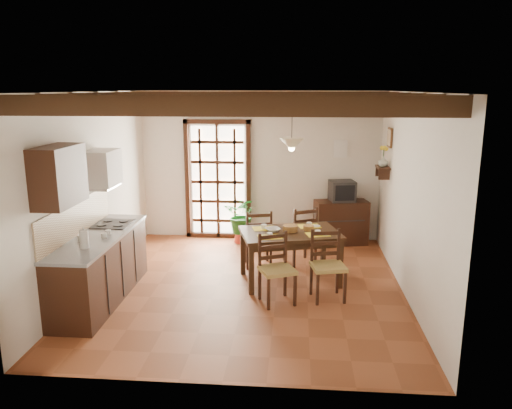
# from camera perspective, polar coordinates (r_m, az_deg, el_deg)

# --- Properties ---
(ground_plane) EXTENTS (5.00, 5.00, 0.00)m
(ground_plane) POSITION_cam_1_polar(r_m,az_deg,el_deg) (7.44, -1.03, -9.35)
(ground_plane) COLOR brown
(room_shell) EXTENTS (4.52, 5.02, 2.81)m
(room_shell) POSITION_cam_1_polar(r_m,az_deg,el_deg) (6.95, -1.10, 4.61)
(room_shell) COLOR silver
(room_shell) RESTS_ON ground_plane
(ceiling_beams) EXTENTS (4.50, 4.34, 0.20)m
(ceiling_beams) POSITION_cam_1_polar(r_m,az_deg,el_deg) (6.87, -1.13, 11.83)
(ceiling_beams) COLOR black
(ceiling_beams) RESTS_ON room_shell
(french_door) EXTENTS (1.26, 0.11, 2.32)m
(french_door) POSITION_cam_1_polar(r_m,az_deg,el_deg) (9.55, -4.38, 3.06)
(french_door) COLOR white
(french_door) RESTS_ON ground_plane
(kitchen_counter) EXTENTS (0.64, 2.25, 1.38)m
(kitchen_counter) POSITION_cam_1_polar(r_m,az_deg,el_deg) (7.18, -17.38, -6.78)
(kitchen_counter) COLOR black
(kitchen_counter) RESTS_ON ground_plane
(upper_cabinet) EXTENTS (0.35, 0.80, 0.70)m
(upper_cabinet) POSITION_cam_1_polar(r_m,az_deg,el_deg) (6.27, -21.62, 3.06)
(upper_cabinet) COLOR black
(upper_cabinet) RESTS_ON room_shell
(range_hood) EXTENTS (0.38, 0.60, 0.54)m
(range_hood) POSITION_cam_1_polar(r_m,az_deg,el_deg) (7.41, -17.16, 3.92)
(range_hood) COLOR white
(range_hood) RESTS_ON room_shell
(counter_items) EXTENTS (0.50, 1.43, 0.25)m
(counter_items) POSITION_cam_1_polar(r_m,az_deg,el_deg) (7.12, -17.37, -2.86)
(counter_items) COLOR black
(counter_items) RESTS_ON kitchen_counter
(dining_table) EXTENTS (1.61, 1.25, 0.77)m
(dining_table) POSITION_cam_1_polar(r_m,az_deg,el_deg) (7.45, 3.91, -3.84)
(dining_table) COLOR #301D0F
(dining_table) RESTS_ON ground_plane
(chair_near_left) EXTENTS (0.57, 0.56, 0.95)m
(chair_near_left) POSITION_cam_1_polar(r_m,az_deg,el_deg) (6.83, 2.38, -8.81)
(chair_near_left) COLOR #A38845
(chair_near_left) RESTS_ON ground_plane
(chair_near_right) EXTENTS (0.52, 0.51, 0.96)m
(chair_near_right) POSITION_cam_1_polar(r_m,az_deg,el_deg) (7.00, 8.18, -8.32)
(chair_near_right) COLOR #A38845
(chair_near_right) RESTS_ON ground_plane
(chair_far_left) EXTENTS (0.52, 0.51, 0.96)m
(chair_far_left) POSITION_cam_1_polar(r_m,az_deg,el_deg) (8.17, 0.20, -5.01)
(chair_far_left) COLOR #A38845
(chair_far_left) RESTS_ON ground_plane
(chair_far_right) EXTENTS (0.60, 0.59, 0.98)m
(chair_far_right) POSITION_cam_1_polar(r_m,az_deg,el_deg) (8.32, 5.08, -4.67)
(chair_far_right) COLOR #A38845
(chair_far_right) RESTS_ON ground_plane
(table_setting) EXTENTS (1.04, 0.69, 0.10)m
(table_setting) POSITION_cam_1_polar(r_m,az_deg,el_deg) (7.40, 3.93, -2.73)
(table_setting) COLOR yellow
(table_setting) RESTS_ON dining_table
(table_bowl) EXTENTS (0.28, 0.28, 0.05)m
(table_bowl) POSITION_cam_1_polar(r_m,az_deg,el_deg) (7.40, 1.92, -2.90)
(table_bowl) COLOR white
(table_bowl) RESTS_ON dining_table
(sideboard) EXTENTS (1.03, 0.62, 0.82)m
(sideboard) POSITION_cam_1_polar(r_m,az_deg,el_deg) (9.42, 9.67, -2.02)
(sideboard) COLOR black
(sideboard) RESTS_ON ground_plane
(crt_tv) EXTENTS (0.50, 0.47, 0.37)m
(crt_tv) POSITION_cam_1_polar(r_m,az_deg,el_deg) (9.28, 9.81, 1.54)
(crt_tv) COLOR black
(crt_tv) RESTS_ON sideboard
(fuse_box) EXTENTS (0.25, 0.03, 0.32)m
(fuse_box) POSITION_cam_1_polar(r_m,az_deg,el_deg) (9.42, 9.64, 6.29)
(fuse_box) COLOR white
(fuse_box) RESTS_ON room_shell
(plant_pot) EXTENTS (0.33, 0.33, 0.20)m
(plant_pot) POSITION_cam_1_polar(r_m,az_deg,el_deg) (9.44, -1.56, -3.69)
(plant_pot) COLOR maroon
(plant_pot) RESTS_ON ground_plane
(potted_plant) EXTENTS (1.90, 1.72, 1.82)m
(potted_plant) POSITION_cam_1_polar(r_m,az_deg,el_deg) (9.32, -1.58, -0.98)
(potted_plant) COLOR #144C19
(potted_plant) RESTS_ON ground_plane
(wall_shelf) EXTENTS (0.20, 0.42, 0.20)m
(wall_shelf) POSITION_cam_1_polar(r_m,az_deg,el_deg) (8.66, 14.28, 3.88)
(wall_shelf) COLOR black
(wall_shelf) RESTS_ON room_shell
(shelf_vase) EXTENTS (0.15, 0.15, 0.15)m
(shelf_vase) POSITION_cam_1_polar(r_m,az_deg,el_deg) (8.64, 14.33, 4.79)
(shelf_vase) COLOR #B2BFB2
(shelf_vase) RESTS_ON wall_shelf
(shelf_flowers) EXTENTS (0.14, 0.14, 0.36)m
(shelf_flowers) POSITION_cam_1_polar(r_m,az_deg,el_deg) (8.62, 14.41, 6.16)
(shelf_flowers) COLOR yellow
(shelf_flowers) RESTS_ON shelf_vase
(framed_picture) EXTENTS (0.03, 0.32, 0.32)m
(framed_picture) POSITION_cam_1_polar(r_m,az_deg,el_deg) (8.61, 15.03, 7.41)
(framed_picture) COLOR brown
(framed_picture) RESTS_ON room_shell
(pendant_lamp) EXTENTS (0.36, 0.36, 0.84)m
(pendant_lamp) POSITION_cam_1_polar(r_m,az_deg,el_deg) (7.26, 4.10, 7.04)
(pendant_lamp) COLOR black
(pendant_lamp) RESTS_ON room_shell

